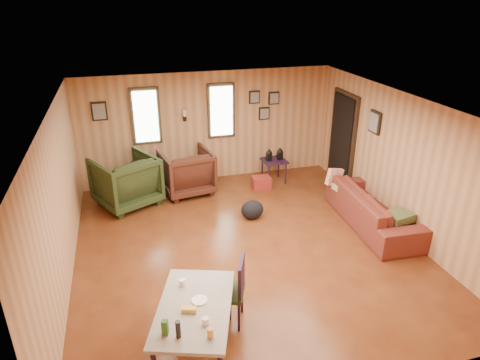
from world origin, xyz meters
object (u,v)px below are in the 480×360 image
(recliner_brown, at_px, (186,170))
(side_table, at_px, (274,159))
(end_table, at_px, (148,171))
(recliner_green, at_px, (126,179))
(sofa, at_px, (375,203))
(dining_table, at_px, (194,311))

(recliner_brown, xyz_separation_m, side_table, (1.95, 0.02, 0.03))
(end_table, xyz_separation_m, side_table, (2.72, -0.38, 0.14))
(recliner_brown, bearing_deg, recliner_green, 1.63)
(sofa, xyz_separation_m, side_table, (-1.07, 2.32, 0.10))
(sofa, bearing_deg, recliner_brown, 56.02)
(recliner_green, bearing_deg, sofa, 127.29)
(recliner_green, relative_size, side_table, 1.39)
(recliner_green, distance_m, side_table, 3.19)
(recliner_brown, distance_m, end_table, 0.88)
(dining_table, bearing_deg, recliner_green, 117.18)
(sofa, bearing_deg, end_table, 57.79)
(side_table, distance_m, dining_table, 5.14)
(side_table, height_order, dining_table, dining_table)
(end_table, relative_size, side_table, 0.90)
(sofa, relative_size, recliner_green, 2.05)
(recliner_brown, relative_size, end_table, 1.42)
(sofa, distance_m, recliner_green, 4.73)
(recliner_brown, relative_size, dining_table, 0.66)
(end_table, height_order, dining_table, dining_table)
(end_table, height_order, side_table, side_table)
(sofa, relative_size, side_table, 2.84)
(recliner_brown, distance_m, dining_table, 4.47)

